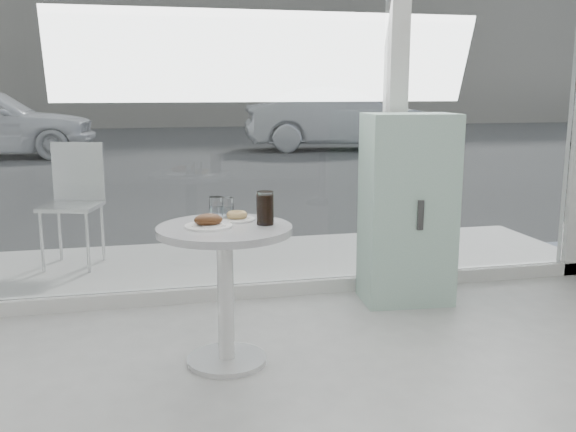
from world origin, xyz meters
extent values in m
cube|color=silver|center=(0.00, 3.00, 0.05)|extent=(5.00, 0.12, 0.10)
cube|color=silver|center=(0.90, 3.00, 1.50)|extent=(0.14, 0.14, 3.00)
cube|color=white|center=(-0.77, 3.00, 1.40)|extent=(3.21, 0.02, 2.60)
cube|color=white|center=(1.67, 3.00, 1.40)|extent=(1.41, 0.02, 2.60)
cylinder|color=silver|center=(-0.50, 1.90, 0.01)|extent=(0.44, 0.44, 0.03)
cylinder|color=silver|center=(-0.50, 1.90, 0.37)|extent=(0.09, 0.09, 0.70)
cylinder|color=silver|center=(-0.50, 1.90, 0.75)|extent=(0.72, 0.72, 0.04)
cube|color=beige|center=(0.00, 3.80, 0.03)|extent=(5.60, 1.60, 0.05)
cube|color=#333333|center=(0.00, 16.00, 0.00)|extent=(40.00, 24.00, 0.00)
cube|color=gray|center=(0.00, 25.00, 4.00)|extent=(40.00, 2.00, 8.00)
cube|color=#8FB6A5|center=(0.88, 2.67, 0.66)|extent=(0.64, 0.46, 1.32)
cube|color=#333333|center=(0.88, 2.46, 0.66)|extent=(0.04, 0.02, 0.20)
cylinder|color=silver|center=(-1.70, 3.84, 0.29)|extent=(0.03, 0.03, 0.49)
cylinder|color=silver|center=(-1.35, 3.74, 0.29)|extent=(0.03, 0.03, 0.49)
cylinder|color=silver|center=(-1.61, 4.20, 0.29)|extent=(0.03, 0.03, 0.49)
cylinder|color=silver|center=(-1.25, 4.10, 0.29)|extent=(0.03, 0.03, 0.49)
cube|color=silver|center=(-1.48, 3.97, 0.55)|extent=(0.53, 0.53, 0.03)
cube|color=silver|center=(-1.42, 4.17, 0.81)|extent=(0.42, 0.13, 0.49)
imported|color=#9EA0A6|center=(3.91, 13.78, 0.75)|extent=(4.73, 2.10, 1.51)
cylinder|color=white|center=(-0.58, 1.89, 0.78)|extent=(0.25, 0.25, 0.01)
cube|color=white|center=(-0.56, 1.88, 0.79)|extent=(0.14, 0.13, 0.00)
ellipsoid|color=#351B0E|center=(-0.58, 1.89, 0.81)|extent=(0.15, 0.12, 0.06)
ellipsoid|color=#351B0E|center=(-0.55, 1.91, 0.81)|extent=(0.08, 0.07, 0.04)
cylinder|color=white|center=(-0.41, 2.03, 0.78)|extent=(0.20, 0.20, 0.01)
torus|color=#A8874D|center=(-0.41, 2.03, 0.80)|extent=(0.11, 0.11, 0.04)
cylinder|color=white|center=(-0.52, 2.10, 0.83)|extent=(0.08, 0.08, 0.13)
cylinder|color=white|center=(-0.52, 2.10, 0.81)|extent=(0.06, 0.06, 0.07)
cylinder|color=white|center=(-0.46, 2.10, 0.83)|extent=(0.07, 0.07, 0.12)
cylinder|color=white|center=(-0.46, 2.10, 0.80)|extent=(0.06, 0.06, 0.06)
cylinder|color=white|center=(-0.28, 1.89, 0.86)|extent=(0.09, 0.09, 0.18)
cylinder|color=black|center=(-0.28, 1.89, 0.85)|extent=(0.08, 0.08, 0.16)
camera|label=1|loc=(-0.92, -1.41, 1.49)|focal=40.00mm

